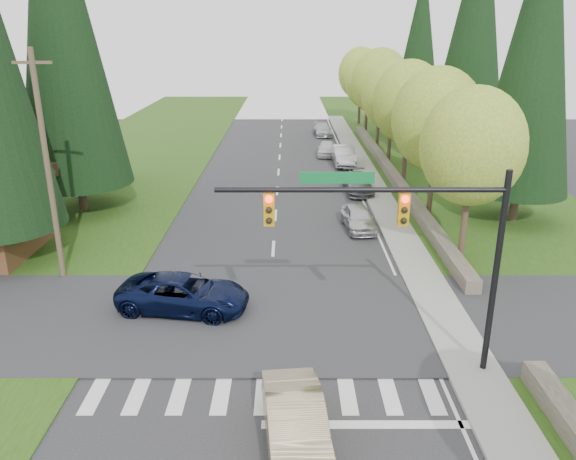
{
  "coord_description": "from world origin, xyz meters",
  "views": [
    {
      "loc": [
        0.77,
        -11.4,
        10.62
      ],
      "look_at": [
        0.76,
        10.51,
        2.8
      ],
      "focal_mm": 35.0,
      "sensor_mm": 36.0,
      "label": 1
    }
  ],
  "objects_px": {
    "parked_car_a": "(359,218)",
    "parked_car_e": "(323,130)",
    "suv_navy": "(184,293)",
    "sedan_champagne": "(296,425)",
    "parked_car_b": "(358,183)",
    "parked_car_d": "(327,149)",
    "parked_car_c": "(344,156)"
  },
  "relations": [
    {
      "from": "parked_car_a",
      "to": "parked_car_e",
      "type": "xyz_separation_m",
      "value": [
        -0.27,
        29.78,
        -0.04
      ]
    },
    {
      "from": "suv_navy",
      "to": "sedan_champagne",
      "type": "bearing_deg",
      "value": -142.22
    },
    {
      "from": "parked_car_b",
      "to": "parked_car_d",
      "type": "distance_m",
      "value": 12.06
    },
    {
      "from": "sedan_champagne",
      "to": "parked_car_e",
      "type": "relative_size",
      "value": 1.05
    },
    {
      "from": "parked_car_b",
      "to": "parked_car_d",
      "type": "xyz_separation_m",
      "value": [
        -1.4,
        11.97,
        0.01
      ]
    },
    {
      "from": "sedan_champagne",
      "to": "parked_car_c",
      "type": "distance_m",
      "value": 34.0
    },
    {
      "from": "parked_car_c",
      "to": "parked_car_e",
      "type": "distance_m",
      "value": 13.75
    },
    {
      "from": "sedan_champagne",
      "to": "parked_car_a",
      "type": "distance_m",
      "value": 18.04
    },
    {
      "from": "suv_navy",
      "to": "parked_car_e",
      "type": "distance_m",
      "value": 40.28
    },
    {
      "from": "parked_car_d",
      "to": "parked_car_e",
      "type": "height_order",
      "value": "parked_car_d"
    },
    {
      "from": "parked_car_b",
      "to": "parked_car_d",
      "type": "height_order",
      "value": "parked_car_d"
    },
    {
      "from": "sedan_champagne",
      "to": "parked_car_c",
      "type": "height_order",
      "value": "parked_car_c"
    },
    {
      "from": "parked_car_c",
      "to": "parked_car_b",
      "type": "bearing_deg",
      "value": -89.91
    },
    {
      "from": "parked_car_e",
      "to": "parked_car_c",
      "type": "bearing_deg",
      "value": -89.18
    },
    {
      "from": "parked_car_a",
      "to": "parked_car_d",
      "type": "xyz_separation_m",
      "value": [
        -0.53,
        19.64,
        -0.01
      ]
    },
    {
      "from": "parked_car_a",
      "to": "parked_car_c",
      "type": "xyz_separation_m",
      "value": [
        0.67,
        16.07,
        0.12
      ]
    },
    {
      "from": "suv_navy",
      "to": "parked_car_e",
      "type": "bearing_deg",
      "value": -2.34
    },
    {
      "from": "parked_car_a",
      "to": "parked_car_e",
      "type": "relative_size",
      "value": 0.91
    },
    {
      "from": "sedan_champagne",
      "to": "parked_car_e",
      "type": "distance_m",
      "value": 47.55
    },
    {
      "from": "parked_car_b",
      "to": "parked_car_c",
      "type": "height_order",
      "value": "parked_car_c"
    },
    {
      "from": "sedan_champagne",
      "to": "parked_car_e",
      "type": "xyz_separation_m",
      "value": [
        3.48,
        47.43,
        -0.12
      ]
    },
    {
      "from": "suv_navy",
      "to": "parked_car_e",
      "type": "relative_size",
      "value": 1.22
    },
    {
      "from": "parked_car_d",
      "to": "parked_car_e",
      "type": "relative_size",
      "value": 0.9
    },
    {
      "from": "suv_navy",
      "to": "parked_car_b",
      "type": "relative_size",
      "value": 1.18
    },
    {
      "from": "sedan_champagne",
      "to": "parked_car_c",
      "type": "xyz_separation_m",
      "value": [
        4.42,
        33.71,
        0.05
      ]
    },
    {
      "from": "parked_car_c",
      "to": "parked_car_d",
      "type": "xyz_separation_m",
      "value": [
        -1.2,
        3.58,
        -0.13
      ]
    },
    {
      "from": "suv_navy",
      "to": "parked_car_a",
      "type": "relative_size",
      "value": 1.34
    },
    {
      "from": "suv_navy",
      "to": "parked_car_c",
      "type": "distance_m",
      "value": 27.25
    },
    {
      "from": "parked_car_b",
      "to": "parked_car_d",
      "type": "relative_size",
      "value": 1.15
    },
    {
      "from": "parked_car_d",
      "to": "parked_car_e",
      "type": "distance_m",
      "value": 10.14
    },
    {
      "from": "parked_car_d",
      "to": "parked_car_a",
      "type": "bearing_deg",
      "value": -82.34
    },
    {
      "from": "sedan_champagne",
      "to": "parked_car_c",
      "type": "relative_size",
      "value": 0.94
    }
  ]
}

